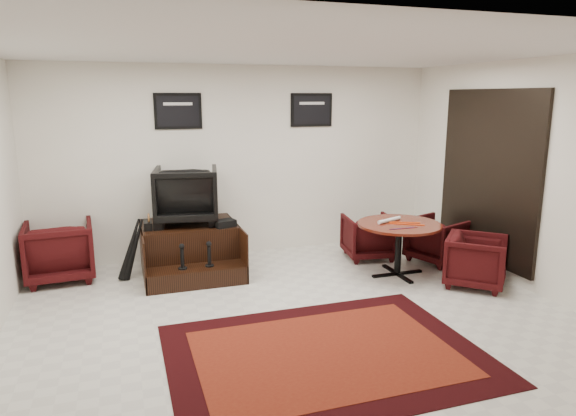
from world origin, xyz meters
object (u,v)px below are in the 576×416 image
Objects in this scene: meeting_table at (399,230)px; table_chair_window at (438,237)px; shine_podium at (190,250)px; table_chair_corner at (476,258)px; shine_chair at (186,192)px; table_chair_back at (368,235)px; armchair_side at (59,248)px.

table_chair_window is (0.84, 0.34, -0.27)m from meeting_table.
table_chair_corner is (3.35, -1.68, 0.06)m from shine_podium.
table_chair_corner is (-0.11, -1.00, 0.00)m from table_chair_window.
shine_chair is at bearing 103.99° from table_chair_corner.
table_chair_corner is at bearing 125.80° from table_chair_back.
armchair_side is at bearing 164.02° from meeting_table.
shine_chair is 1.01× the size of armchair_side.
shine_chair is 2.72m from table_chair_back.
table_chair_corner is (0.76, -1.47, 0.01)m from table_chair_back.
shine_podium is at bearing 3.92° from table_chair_back.
armchair_side is at bearing 59.92° from table_chair_window.
table_chair_window is at bearing 160.15° from table_chair_back.
meeting_table is at bearing 165.71° from shine_chair.
table_chair_window is (5.11, -0.88, -0.07)m from armchair_side.
shine_chair is 3.63m from table_chair_window.
shine_chair reaches higher than table_chair_window.
meeting_table is at bearing 90.32° from table_chair_corner.
meeting_table is (2.62, -1.16, -0.46)m from shine_chair.
shine_podium is at bearing 169.10° from armchair_side.
meeting_table is at bearing 100.58° from table_chair_back.
table_chair_window is (3.46, -0.82, -0.73)m from shine_chair.
shine_chair is 1.19× the size of table_chair_corner.
meeting_table reaches higher than table_chair_window.
meeting_table is 1.55× the size of table_chair_back.
shine_podium is 1.84× the size of table_chair_window.
shine_podium is at bearing 58.59° from table_chair_window.
shine_podium is 1.86× the size of table_chair_back.
armchair_side is (-1.65, 0.20, 0.12)m from shine_podium.
table_chair_corner reaches higher than meeting_table.
table_chair_window is at bearing 176.27° from shine_chair.
meeting_table is 1.53× the size of table_chair_window.
shine_podium is 2.60m from table_chair_back.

